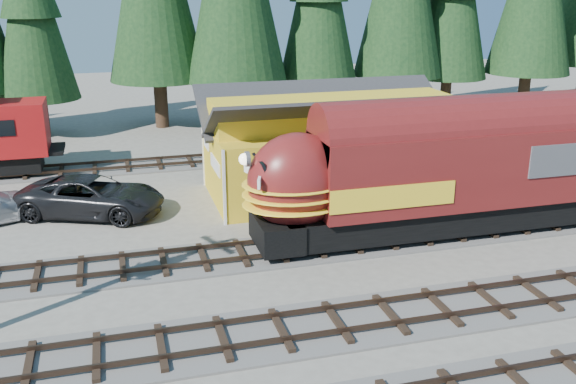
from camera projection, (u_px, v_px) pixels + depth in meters
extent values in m
plane|color=#6B665B|center=(429.00, 282.00, 22.85)|extent=(120.00, 120.00, 0.00)
cube|color=#4C4947|center=(124.00, 167.00, 36.76)|extent=(32.00, 3.20, 0.08)
cube|color=#38281E|center=(124.00, 167.00, 36.03)|extent=(32.00, 0.08, 0.16)
cube|color=#38281E|center=(123.00, 160.00, 37.35)|extent=(32.00, 0.08, 0.16)
cube|color=gold|center=(333.00, 160.00, 31.92)|extent=(12.00, 6.00, 3.40)
cube|color=gold|center=(334.00, 112.00, 31.16)|extent=(11.88, 3.30, 1.44)
cube|color=white|center=(215.00, 165.00, 29.31)|extent=(0.06, 2.40, 0.60)
cone|color=black|center=(30.00, 7.00, 41.36)|extent=(5.24, 5.24, 11.95)
cube|color=black|center=(448.00, 214.00, 26.96)|extent=(14.56, 2.60, 1.12)
cube|color=maroon|center=(469.00, 164.00, 26.51)|extent=(13.28, 3.06, 3.06)
ellipsoid|color=maroon|center=(297.00, 181.00, 24.65)|extent=(3.88, 3.00, 3.78)
cube|color=#38383A|center=(549.00, 150.00, 27.36)|extent=(4.09, 3.12, 1.33)
sphere|color=white|center=(245.00, 159.00, 23.81)|extent=(0.45, 0.45, 0.45)
imported|color=black|center=(92.00, 196.00, 29.09)|extent=(7.15, 5.28, 1.81)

